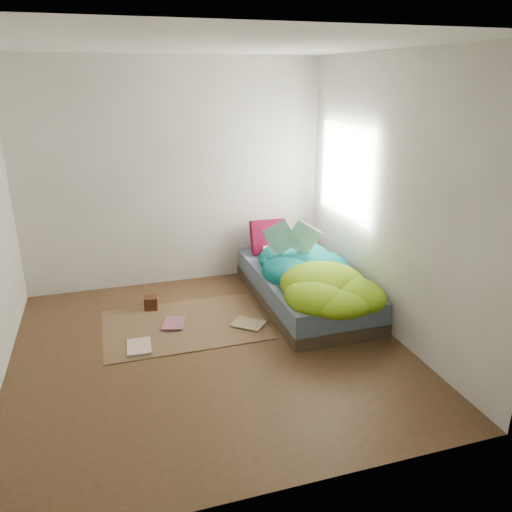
{
  "coord_description": "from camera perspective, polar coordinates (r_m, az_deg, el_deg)",
  "views": [
    {
      "loc": [
        -0.79,
        -3.97,
        2.38
      ],
      "look_at": [
        0.67,
        0.75,
        0.59
      ],
      "focal_mm": 35.0,
      "sensor_mm": 36.0,
      "label": 1
    }
  ],
  "objects": [
    {
      "name": "ground",
      "position": [
        4.69,
        -5.19,
        -10.62
      ],
      "size": [
        3.5,
        3.5,
        0.0
      ],
      "primitive_type": "cube",
      "color": "#44311A",
      "rests_on": "ground"
    },
    {
      "name": "floor_book_a",
      "position": [
        4.8,
        -14.55,
        -10.17
      ],
      "size": [
        0.23,
        0.31,
        0.02
      ],
      "primitive_type": "imported",
      "rotation": [
        0.0,
        0.0,
        -0.05
      ],
      "color": "white",
      "rests_on": "rug"
    },
    {
      "name": "floor_book_b",
      "position": [
        5.16,
        -10.54,
        -7.6
      ],
      "size": [
        0.29,
        0.34,
        0.03
      ],
      "primitive_type": "imported",
      "rotation": [
        0.0,
        0.0,
        -0.3
      ],
      "color": "#BC6C82",
      "rests_on": "rug"
    },
    {
      "name": "room_walls",
      "position": [
        4.12,
        -5.74,
        9.31
      ],
      "size": [
        3.54,
        3.54,
        2.62
      ],
      "color": "#BBB9B1",
      "rests_on": "ground"
    },
    {
      "name": "pillow_floral",
      "position": [
        6.12,
        3.67,
        1.11
      ],
      "size": [
        0.7,
        0.53,
        0.14
      ],
      "primitive_type": "cube",
      "rotation": [
        0.0,
        0.0,
        -0.24
      ],
      "color": "beige",
      "rests_on": "bed"
    },
    {
      "name": "duvet",
      "position": [
        5.24,
        6.58,
        -1.09
      ],
      "size": [
        0.96,
        1.84,
        0.34
      ],
      "primitive_type": null,
      "color": "#075E71",
      "rests_on": "bed"
    },
    {
      "name": "bed",
      "position": [
        5.56,
        5.54,
        -3.6
      ],
      "size": [
        1.0,
        2.0,
        0.34
      ],
      "color": "#3D3321",
      "rests_on": "ground"
    },
    {
      "name": "rug",
      "position": [
        5.14,
        -8.16,
        -7.77
      ],
      "size": [
        1.6,
        1.1,
        0.01
      ],
      "primitive_type": "cube",
      "color": "brown",
      "rests_on": "ground"
    },
    {
      "name": "open_book",
      "position": [
        5.35,
        4.13,
        3.07
      ],
      "size": [
        0.5,
        0.28,
        0.3
      ],
      "primitive_type": null,
      "rotation": [
        0.0,
        0.0,
        -0.38
      ],
      "color": "green",
      "rests_on": "duvet"
    },
    {
      "name": "wooden_box",
      "position": [
        5.5,
        -11.89,
        -5.25
      ],
      "size": [
        0.16,
        0.16,
        0.14
      ],
      "primitive_type": "cube",
      "rotation": [
        0.0,
        0.0,
        -0.19
      ],
      "color": "#3C1A0D",
      "rests_on": "rug"
    },
    {
      "name": "pillow_magenta",
      "position": [
        6.04,
        1.36,
        2.24
      ],
      "size": [
        0.41,
        0.14,
        0.41
      ],
      "primitive_type": "cube",
      "rotation": [
        0.0,
        0.0,
        -0.02
      ],
      "color": "#46041C",
      "rests_on": "bed"
    },
    {
      "name": "floor_book_c",
      "position": [
        4.98,
        -1.46,
        -8.33
      ],
      "size": [
        0.38,
        0.38,
        0.02
      ],
      "primitive_type": "imported",
      "rotation": [
        0.0,
        0.0,
        0.85
      ],
      "color": "tan",
      "rests_on": "rug"
    }
  ]
}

